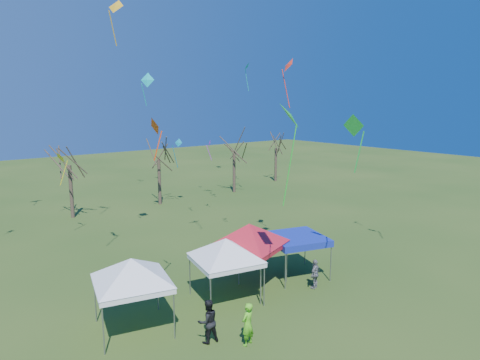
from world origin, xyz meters
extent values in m
plane|color=#284716|center=(0.00, 0.00, 0.00)|extent=(140.00, 140.00, 0.00)
cylinder|color=#3D2D21|center=(-2.37, 24.38, 2.32)|extent=(0.32, 0.32, 4.64)
cylinder|color=#3D2D21|center=(6.03, 24.04, 2.24)|extent=(0.32, 0.32, 4.49)
cylinder|color=#3D2D21|center=(15.36, 24.00, 2.24)|extent=(0.32, 0.32, 4.47)
cylinder|color=#3D2D21|center=(23.72, 26.07, 2.12)|extent=(0.32, 0.32, 4.23)
cylinder|color=gray|center=(-8.17, 2.37, 1.03)|extent=(0.06, 0.06, 2.07)
cylinder|color=gray|center=(-7.46, 5.17, 1.03)|extent=(0.06, 0.06, 2.07)
cylinder|color=gray|center=(-5.37, 1.66, 1.03)|extent=(0.06, 0.06, 2.07)
cylinder|color=gray|center=(-4.66, 4.46, 1.03)|extent=(0.06, 0.06, 2.07)
cube|color=white|center=(-6.42, 3.41, 2.19)|extent=(3.77, 3.77, 0.25)
pyramid|color=white|center=(-6.42, 3.41, 3.35)|extent=(4.25, 4.25, 1.03)
cylinder|color=gray|center=(-3.18, 2.09, 1.02)|extent=(0.06, 0.06, 2.03)
cylinder|color=gray|center=(-2.56, 4.87, 1.02)|extent=(0.06, 0.06, 2.03)
cylinder|color=gray|center=(-0.40, 1.47, 1.02)|extent=(0.06, 0.06, 2.03)
cylinder|color=gray|center=(0.21, 4.25, 1.02)|extent=(0.06, 0.06, 2.03)
cube|color=white|center=(-1.48, 3.17, 2.15)|extent=(3.64, 3.64, 0.24)
pyramid|color=white|center=(-1.48, 3.17, 3.29)|extent=(4.21, 4.21, 1.02)
cylinder|color=gray|center=(-0.39, 1.75, 1.10)|extent=(0.07, 0.07, 2.20)
cylinder|color=gray|center=(-1.47, 4.64, 1.10)|extent=(0.07, 0.07, 2.20)
cylinder|color=gray|center=(2.50, 2.82, 1.10)|extent=(0.07, 0.07, 2.20)
cylinder|color=gray|center=(1.42, 5.71, 1.10)|extent=(0.07, 0.07, 2.20)
cube|color=#B51120|center=(0.52, 3.73, 2.33)|extent=(4.25, 4.25, 0.26)
pyramid|color=#B51120|center=(0.52, 3.73, 3.57)|extent=(4.38, 4.38, 1.10)
cylinder|color=gray|center=(1.81, 2.22, 1.02)|extent=(0.06, 0.06, 2.04)
cylinder|color=gray|center=(2.67, 4.94, 1.02)|extent=(0.06, 0.06, 2.04)
cylinder|color=gray|center=(4.53, 1.36, 1.02)|extent=(0.06, 0.06, 2.04)
cylinder|color=gray|center=(5.39, 4.08, 1.02)|extent=(0.06, 0.06, 2.04)
cube|color=#0E2097|center=(3.60, 3.15, 2.16)|extent=(3.83, 3.83, 0.24)
cube|color=#0E2097|center=(3.60, 3.15, 2.34)|extent=(3.83, 3.83, 0.12)
imported|color=black|center=(-4.41, 0.54, 0.94)|extent=(1.02, 0.85, 1.88)
imported|color=slate|center=(3.15, 1.29, 0.81)|extent=(1.03, 0.66, 1.63)
imported|color=#5AC61F|center=(-3.24, -0.65, 0.92)|extent=(0.76, 0.60, 1.84)
cone|color=red|center=(5.20, 5.70, 12.21)|extent=(0.94, 1.15, 0.87)
cube|color=red|center=(5.30, 5.96, 10.80)|extent=(0.57, 0.25, 2.34)
cone|color=#0DC8CC|center=(2.06, 17.98, 11.70)|extent=(0.89, 1.12, 1.16)
cube|color=#0DC8CC|center=(1.87, 18.25, 10.55)|extent=(0.60, 0.43, 1.73)
cone|color=#0BAC91|center=(16.45, 23.17, 13.78)|extent=(1.10, 1.05, 0.88)
cube|color=#0BAC91|center=(16.59, 23.30, 12.37)|extent=(0.31, 0.35, 2.35)
cone|color=gold|center=(-2.86, 11.91, 15.52)|extent=(1.09, 1.23, 0.88)
cube|color=gold|center=(-3.00, 12.15, 14.28)|extent=(0.54, 0.34, 1.96)
cone|color=#169328|center=(2.50, -1.26, 8.95)|extent=(0.37, 1.08, 1.06)
cube|color=#169328|center=(2.54, -1.58, 7.76)|extent=(0.70, 0.12, 1.85)
cone|color=green|center=(-1.54, -1.20, 9.47)|extent=(1.52, 1.56, 1.08)
cube|color=green|center=(-1.69, -1.37, 7.50)|extent=(0.41, 0.36, 3.30)
cone|color=purple|center=(7.10, 16.89, 6.52)|extent=(0.50, 0.69, 0.67)
cube|color=purple|center=(7.21, 17.09, 5.69)|extent=(0.45, 0.26, 1.34)
cone|color=#0B90AB|center=(7.03, 21.91, 6.21)|extent=(0.61, 0.86, 0.80)
cube|color=#0B90AB|center=(6.85, 22.29, 4.88)|extent=(0.82, 0.43, 2.28)
cone|color=#E9400C|center=(-4.52, 4.35, 8.92)|extent=(0.43, 0.88, 0.83)
cube|color=#E9400C|center=(-4.54, 4.15, 8.04)|extent=(0.45, 0.08, 1.34)
cone|color=yellow|center=(-4.77, 18.26, 6.14)|extent=(0.68, 1.00, 0.84)
cube|color=yellow|center=(-4.73, 17.93, 5.04)|extent=(0.69, 0.12, 1.74)
camera|label=1|loc=(-13.73, -13.18, 9.97)|focal=32.00mm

